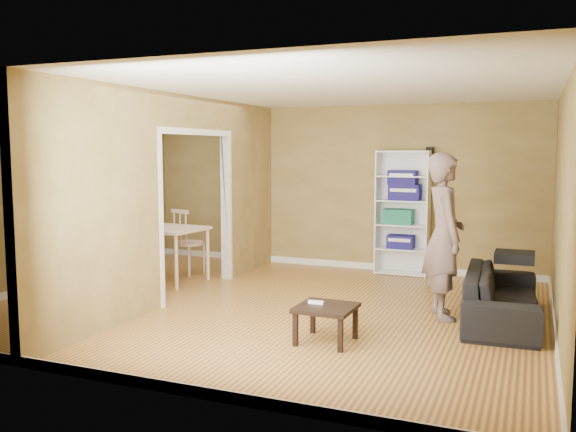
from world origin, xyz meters
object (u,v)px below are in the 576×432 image
object	(u,v)px
dining_table	(160,232)
chair_far	(189,241)
sofa	(502,288)
person	(444,222)
coffee_table	(326,311)
chair_near	(136,259)
chair_left	(113,248)
bookshelf	(403,213)

from	to	relation	value
dining_table	chair_far	xyz separation A→B (m)	(0.13, 0.60, -0.21)
sofa	dining_table	bearing A→B (deg)	83.24
person	sofa	bearing A→B (deg)	-104.50
person	coffee_table	distance (m)	1.83
chair_near	chair_far	world-z (taller)	chair_far
coffee_table	chair_near	distance (m)	3.29
person	chair_near	xyz separation A→B (m)	(-4.03, -0.22, -0.66)
sofa	coffee_table	world-z (taller)	sofa
chair_left	sofa	bearing A→B (deg)	102.89
coffee_table	chair_far	bearing A→B (deg)	141.45
sofa	bookshelf	size ratio (longest dim) A/B	1.05
coffee_table	bookshelf	bearing A→B (deg)	89.77
person	chair_far	size ratio (longest dim) A/B	2.17
sofa	dining_table	world-z (taller)	dining_table
sofa	coffee_table	bearing A→B (deg)	130.25
bookshelf	chair_left	distance (m)	4.44
person	chair_left	size ratio (longest dim) A/B	2.54
person	dining_table	bearing A→B (deg)	61.21
dining_table	chair_far	distance (m)	0.65
bookshelf	coffee_table	bearing A→B (deg)	-90.23
bookshelf	person	bearing A→B (deg)	-68.09
bookshelf	dining_table	world-z (taller)	bookshelf
coffee_table	dining_table	bearing A→B (deg)	150.11
bookshelf	chair_far	xyz separation A→B (m)	(-3.05, -1.25, -0.44)
sofa	chair_far	xyz separation A→B (m)	(-4.61, 0.96, 0.13)
sofa	chair_far	size ratio (longest dim) A/B	1.96
chair_left	chair_far	size ratio (longest dim) A/B	0.85
bookshelf	chair_far	size ratio (longest dim) A/B	1.87
bookshelf	chair_near	size ratio (longest dim) A/B	2.15
sofa	person	xyz separation A→B (m)	(-0.64, -0.09, 0.72)
bookshelf	coffee_table	xyz separation A→B (m)	(-0.01, -3.67, -0.63)
sofa	coffee_table	size ratio (longest dim) A/B	3.57
person	chair_left	distance (m)	4.97
bookshelf	coffee_table	size ratio (longest dim) A/B	3.42
person	bookshelf	world-z (taller)	person
dining_table	chair_near	distance (m)	0.73
sofa	coffee_table	distance (m)	2.15
person	coffee_table	world-z (taller)	person
chair_left	coffee_table	bearing A→B (deg)	82.09
bookshelf	chair_near	world-z (taller)	bookshelf
chair_far	chair_left	bearing A→B (deg)	50.38
sofa	bookshelf	distance (m)	2.77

